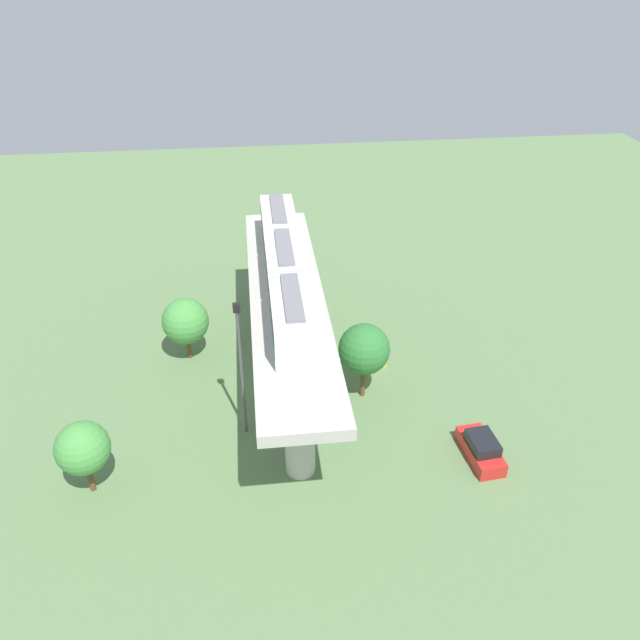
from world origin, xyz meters
The scene contains 9 objects.
ground_plane centered at (0.00, 0.00, 0.00)m, with size 120.00×120.00×0.00m, color #5B7A4C.
viaduct centered at (0.00, 0.00, 5.82)m, with size 5.20×28.85×7.69m.
train centered at (0.00, -1.16, 9.22)m, with size 2.64×20.50×3.24m.
parked_car_red centered at (-11.83, 9.64, 0.74)m, with size 2.19×4.35×1.76m.
parked_car_yellow centered at (-6.45, -2.72, 0.74)m, with size 2.59×4.47×1.76m.
tree_near_viaduct centered at (12.96, 9.52, 3.45)m, with size 3.27×3.27×5.11m.
tree_mid_lot centered at (7.75, -4.05, 3.44)m, with size 3.66×3.66×5.29m.
tree_far_corner centered at (-5.25, 2.33, 4.13)m, with size 3.71×3.71×6.01m.
signal_post centered at (3.40, 5.29, 5.67)m, with size 0.44×0.28×10.29m.
Camera 1 is at (2.20, 38.78, 30.07)m, focal length 35.71 mm.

